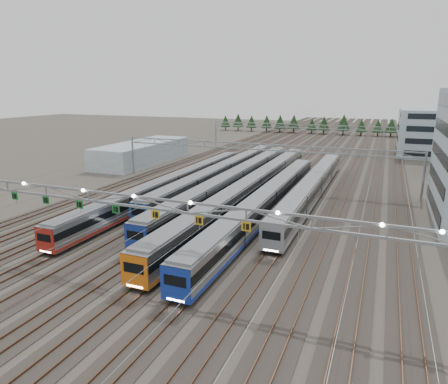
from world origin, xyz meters
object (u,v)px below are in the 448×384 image
at_px(gantry_far, 305,130).
at_px(west_shed, 143,152).
at_px(train_d, 252,188).
at_px(train_e, 267,202).
at_px(depot_bldg_north, 443,133).
at_px(train_f, 313,186).
at_px(train_b, 224,172).
at_px(train_a, 172,185).
at_px(gantry_mid, 259,152).
at_px(train_c, 235,180).
at_px(gantry_near, 134,204).

bearing_deg(gantry_far, west_shed, -136.15).
xyz_separation_m(gantry_far, west_shed, (-33.83, -32.50, -3.91)).
relative_size(train_d, train_e, 1.24).
relative_size(train_e, depot_bldg_north, 2.46).
bearing_deg(gantry_far, train_d, -87.68).
bearing_deg(train_d, train_f, 28.08).
bearing_deg(train_f, train_b, 163.91).
distance_m(train_d, train_e, 8.55).
bearing_deg(gantry_far, train_e, -83.87).
height_order(train_b, west_shed, west_shed).
distance_m(train_b, depot_bldg_north, 66.53).
xyz_separation_m(train_a, gantry_mid, (11.25, 13.06, 4.46)).
xyz_separation_m(train_d, depot_bldg_north, (33.47, 61.04, 4.14)).
bearing_deg(train_e, train_b, 128.03).
distance_m(train_d, gantry_far, 55.77).
bearing_deg(train_b, west_shed, 154.23).
bearing_deg(train_c, gantry_far, 87.50).
xyz_separation_m(train_d, west_shed, (-36.08, 23.06, 0.37)).
bearing_deg(train_a, train_d, 10.48).
height_order(train_e, gantry_mid, gantry_mid).
bearing_deg(train_f, west_shed, 157.94).
height_order(train_d, gantry_mid, gantry_mid).
relative_size(train_b, train_c, 0.95).
height_order(train_c, depot_bldg_north, depot_bldg_north).
bearing_deg(train_c, gantry_near, -86.26).
relative_size(train_d, depot_bldg_north, 3.05).
distance_m(train_a, depot_bldg_north, 79.13).
relative_size(train_e, train_f, 1.04).
relative_size(train_f, gantry_near, 0.92).
bearing_deg(train_e, train_d, 121.77).
bearing_deg(west_shed, gantry_far, 43.85).
height_order(train_d, depot_bldg_north, depot_bldg_north).
xyz_separation_m(gantry_mid, depot_bldg_north, (35.72, 50.48, -0.15)).
xyz_separation_m(train_f, gantry_far, (-11.25, 50.76, 4.32)).
bearing_deg(gantry_far, train_c, -92.50).
distance_m(train_f, depot_bldg_north, 61.47).
relative_size(train_f, depot_bldg_north, 2.36).
relative_size(train_b, train_d, 0.88).
bearing_deg(train_a, gantry_near, -67.51).
bearing_deg(gantry_mid, train_a, -130.74).
xyz_separation_m(gantry_mid, gantry_far, (0.00, 45.00, 0.00)).
bearing_deg(depot_bldg_north, train_e, -112.98).
bearing_deg(train_b, depot_bldg_north, 50.24).
bearing_deg(train_b, train_c, -52.57).
xyz_separation_m(train_b, depot_bldg_north, (42.47, 51.04, 4.17)).
distance_m(train_c, train_f, 13.52).
height_order(train_d, west_shed, west_shed).
height_order(train_e, west_shed, west_shed).
distance_m(train_e, west_shed, 50.66).
distance_m(train_d, gantry_mid, 11.62).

